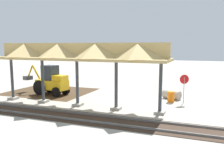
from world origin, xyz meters
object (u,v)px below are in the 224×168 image
at_px(concrete_pipe, 172,95).
at_px(traffic_barrel, 171,97).
at_px(stop_sign, 184,83).
at_px(backhoe, 51,81).

distance_m(concrete_pipe, traffic_barrel, 1.31).
height_order(stop_sign, backhoe, backhoe).
bearing_deg(concrete_pipe, stop_sign, 130.55).
height_order(stop_sign, concrete_pipe, stop_sign).
distance_m(stop_sign, concrete_pipe, 2.21).
bearing_deg(stop_sign, concrete_pipe, -49.45).
bearing_deg(backhoe, concrete_pipe, -169.11).
relative_size(concrete_pipe, traffic_barrel, 1.94).
relative_size(stop_sign, traffic_barrel, 2.63).
distance_m(backhoe, traffic_barrel, 11.37).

